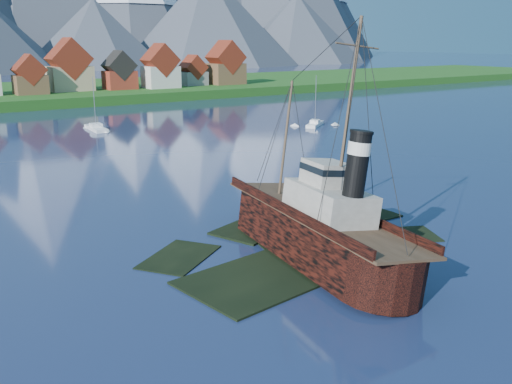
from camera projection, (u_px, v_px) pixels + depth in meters
ground at (295, 257)px, 53.11m from camera, size 1400.00×1400.00×0.00m
shoal at (296, 250)px, 55.89m from camera, size 31.71×21.24×1.14m
seawall at (4, 112)px, 158.64m from camera, size 600.00×2.50×2.00m
tugboat_wreck at (304, 225)px, 53.07m from camera, size 6.68×28.78×22.81m
sailboat_d at (315, 125)px, 133.38m from camera, size 8.51×7.13×12.20m
sailboat_e at (96, 129)px, 127.33m from camera, size 3.35×10.75×12.30m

